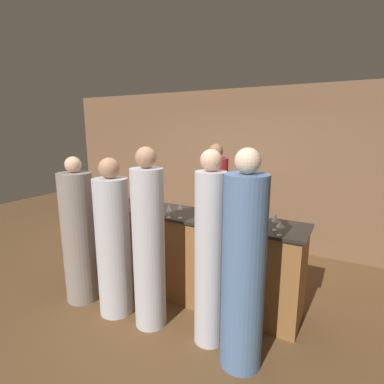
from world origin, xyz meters
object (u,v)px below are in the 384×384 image
at_px(bartender, 215,213).
at_px(guest_3, 243,271).
at_px(guest_0, 113,244).
at_px(wine_bottle_0, 222,211).
at_px(guest_2, 210,256).
at_px(guest_4, 79,236).
at_px(guest_1, 149,246).

distance_m(bartender, guest_3, 1.92).
bearing_deg(guest_0, wine_bottle_0, 30.70).
relative_size(guest_2, wine_bottle_0, 6.24).
bearing_deg(guest_4, bartender, 54.74).
xyz_separation_m(guest_0, guest_2, (1.17, 0.07, 0.08)).
height_order(guest_2, guest_4, guest_2).
distance_m(guest_3, guest_4, 2.12).
xyz_separation_m(guest_4, wine_bottle_0, (1.62, 0.62, 0.39)).
height_order(guest_1, wine_bottle_0, guest_1).
bearing_deg(guest_3, bartender, 121.82).
bearing_deg(bartender, wine_bottle_0, 118.60).
height_order(guest_0, guest_3, guest_3).
xyz_separation_m(guest_2, guest_3, (0.38, -0.13, -0.00)).
relative_size(bartender, wine_bottle_0, 6.13).
height_order(bartender, guest_4, bartender).
xyz_separation_m(bartender, guest_1, (-0.05, -1.56, 0.03)).
relative_size(bartender, guest_2, 0.98).
bearing_deg(guest_0, guest_3, -2.08).
xyz_separation_m(bartender, guest_4, (-1.11, -1.57, -0.06)).
bearing_deg(wine_bottle_0, guest_2, -78.54).
bearing_deg(guest_2, bartender, 112.73).
bearing_deg(bartender, guest_4, 54.74).
xyz_separation_m(guest_1, guest_3, (1.06, -0.07, 0.01)).
bearing_deg(wine_bottle_0, guest_3, -54.07).
relative_size(guest_0, guest_2, 0.94).
xyz_separation_m(guest_2, guest_4, (-1.74, -0.07, -0.09)).
distance_m(guest_0, guest_4, 0.57).
distance_m(guest_2, guest_4, 1.74).
distance_m(guest_0, guest_3, 1.56).
distance_m(guest_1, guest_3, 1.07).
bearing_deg(wine_bottle_0, guest_4, -159.08).
bearing_deg(bartender, guest_3, 121.82).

